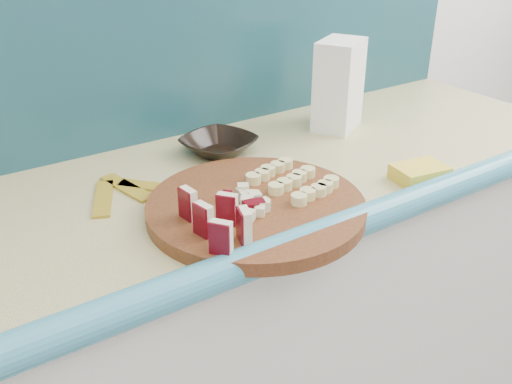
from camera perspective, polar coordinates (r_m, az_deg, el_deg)
The scene contains 10 objects.
kitchen_counter at distance 1.43m, azimuth -7.92°, elevation -16.66°, with size 2.20×0.63×0.91m.
backsplash at distance 1.34m, azimuth -15.63°, elevation 14.09°, with size 2.20×0.02×0.50m, color teal.
cutting_board at distance 1.08m, azimuth -0.00°, elevation -1.56°, with size 0.41×0.41×0.03m, color #47200F.
apple_wedges at distance 0.96m, azimuth -4.01°, elevation -2.68°, with size 0.08×0.17×0.06m.
apple_chunks at distance 1.05m, azimuth -1.03°, elevation -0.93°, with size 0.07×0.06×0.02m.
banana_slices at distance 1.13m, azimuth 3.62°, elevation 1.19°, with size 0.15×0.17×0.02m.
brown_bowl at distance 1.34m, azimuth -3.74°, elevation 4.66°, with size 0.16×0.16×0.04m, color black.
flour_bag at distance 1.48m, azimuth 8.27°, elevation 10.53°, with size 0.13×0.09×0.23m, color white.
sponge at distance 1.25m, azimuth 16.04°, elevation 1.84°, with size 0.11×0.08×0.03m, color #FFE943.
banana_peel at distance 1.19m, azimuth -12.63°, elevation 0.11°, with size 0.22×0.18×0.01m.
Camera 1 is at (-0.31, 0.55, 1.44)m, focal length 40.00 mm.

